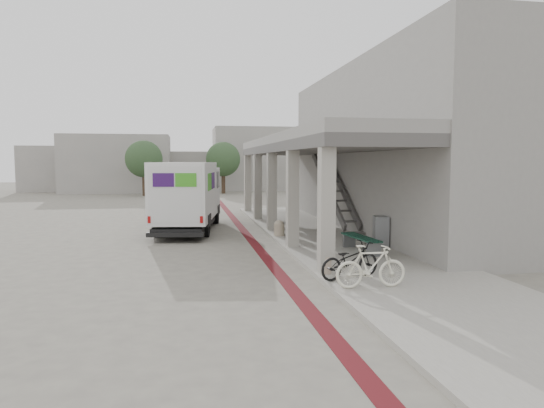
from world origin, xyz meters
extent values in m
plane|color=#666058|center=(0.00, 0.00, 0.00)|extent=(120.00, 120.00, 0.00)
cube|color=#521015|center=(1.00, 2.00, 0.01)|extent=(0.35, 40.00, 0.01)
cube|color=gray|center=(4.00, 0.00, 0.06)|extent=(4.40, 28.00, 0.12)
cube|color=gray|center=(7.35, 4.50, 3.50)|extent=(4.30, 17.00, 7.00)
cube|color=#4E4C49|center=(3.60, 4.50, 3.50)|extent=(3.40, 16.90, 0.35)
cube|color=gray|center=(3.60, 4.50, 3.85)|extent=(3.40, 16.90, 0.35)
cube|color=gray|center=(-8.00, 34.00, 2.75)|extent=(10.00, 6.00, 5.50)
cube|color=gray|center=(-1.00, 38.00, 2.00)|extent=(8.00, 6.00, 4.00)
cube|color=gray|center=(6.00, 36.00, 3.25)|extent=(9.00, 6.00, 6.50)
cube|color=gray|center=(-14.00, 37.00, 2.25)|extent=(7.00, 5.00, 4.50)
cylinder|color=#38281C|center=(-5.00, 28.00, 1.20)|extent=(0.36, 0.36, 2.40)
sphere|color=#2A3F24|center=(-5.00, 28.00, 3.20)|extent=(3.20, 3.20, 3.20)
cylinder|color=#38281C|center=(2.00, 30.00, 1.20)|extent=(0.36, 0.36, 2.40)
sphere|color=#2A3F24|center=(2.00, 30.00, 3.20)|extent=(3.20, 3.20, 3.20)
cylinder|color=#38281C|center=(10.00, 29.00, 1.20)|extent=(0.36, 0.36, 2.40)
sphere|color=#2A3F24|center=(10.00, 29.00, 3.20)|extent=(3.20, 3.20, 3.20)
cube|color=black|center=(-1.33, 5.68, 0.36)|extent=(2.83, 6.53, 0.27)
cube|color=silver|center=(-1.45, 4.88, 1.76)|extent=(2.85, 4.97, 2.35)
cube|color=silver|center=(-0.98, 7.96, 1.62)|extent=(2.40, 2.02, 2.08)
cube|color=silver|center=(-0.83, 8.89, 0.86)|extent=(2.04, 0.84, 0.72)
cube|color=black|center=(-0.87, 8.67, 2.12)|extent=(2.03, 0.74, 0.95)
cube|color=black|center=(-1.82, 2.47, 0.32)|extent=(2.09, 0.54, 0.16)
cube|color=#341254|center=(-2.43, 5.67, 2.17)|extent=(0.21, 1.25, 0.68)
cube|color=green|center=(-2.63, 4.33, 2.17)|extent=(0.21, 1.25, 0.68)
cube|color=#341254|center=(-2.21, 2.59, 2.30)|extent=(0.76, 0.14, 0.50)
cube|color=green|center=(-1.41, 2.47, 2.30)|extent=(0.76, 0.14, 0.50)
cylinder|color=black|center=(-1.91, 8.14, 0.41)|extent=(0.37, 0.84, 0.81)
cylinder|color=black|center=(-0.03, 7.86, 0.41)|extent=(0.37, 0.84, 0.81)
cylinder|color=black|center=(-2.54, 4.04, 0.41)|extent=(0.37, 0.84, 0.81)
cylinder|color=black|center=(-0.66, 3.75, 0.41)|extent=(0.37, 0.84, 0.81)
cube|color=slate|center=(4.10, -1.72, 0.34)|extent=(0.44, 0.14, 0.43)
cube|color=slate|center=(3.93, -0.02, 0.34)|extent=(0.44, 0.14, 0.43)
cube|color=#113527|center=(3.86, -0.88, 0.58)|extent=(0.34, 2.05, 0.05)
cube|color=#113527|center=(4.02, -0.87, 0.58)|extent=(0.34, 2.05, 0.05)
cube|color=#113527|center=(4.18, -0.85, 0.58)|extent=(0.34, 2.05, 0.05)
cylinder|color=gray|center=(2.10, -3.54, 0.30)|extent=(0.36, 0.36, 0.36)
sphere|color=gray|center=(2.10, -3.54, 0.48)|extent=(0.36, 0.36, 0.36)
cylinder|color=tan|center=(2.10, 2.85, 0.32)|extent=(0.40, 0.40, 0.40)
sphere|color=tan|center=(2.10, 2.85, 0.52)|extent=(0.40, 0.40, 0.40)
cube|color=slate|center=(5.00, -0.11, 0.63)|extent=(0.59, 0.70, 1.02)
imported|color=black|center=(2.50, -4.20, 0.57)|extent=(1.80, 1.13, 0.89)
imported|color=silver|center=(2.67, -5.13, 0.61)|extent=(1.65, 0.48, 0.99)
camera|label=1|loc=(-1.38, -15.29, 2.96)|focal=32.00mm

